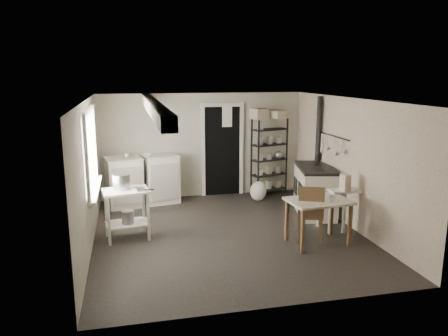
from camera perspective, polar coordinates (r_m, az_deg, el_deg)
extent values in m
plane|color=black|center=(7.65, 0.50, -8.55)|extent=(5.00, 5.00, 0.00)
plane|color=silver|center=(7.16, 0.53, 8.92)|extent=(5.00, 5.00, 0.00)
cube|color=#B2AC98|center=(9.73, -2.84, 2.97)|extent=(4.50, 0.02, 2.30)
cube|color=#B2AC98|center=(5.00, 7.08, -6.10)|extent=(4.50, 0.02, 2.30)
cube|color=#B2AC98|center=(7.16, -17.30, -0.94)|extent=(0.02, 5.00, 2.30)
cube|color=#B2AC98|center=(8.12, 16.17, 0.64)|extent=(0.02, 5.00, 2.30)
cylinder|color=#A6A6A8|center=(7.41, -13.27, -1.95)|extent=(0.33, 0.33, 0.30)
cylinder|color=#A6A6A8|center=(7.25, -11.04, -2.89)|extent=(0.22, 0.22, 0.10)
cylinder|color=#A6A6A8|center=(7.44, -12.43, -6.30)|extent=(0.26, 0.26, 0.22)
imported|color=silver|center=(9.28, -9.99, 1.13)|extent=(0.34, 0.34, 0.07)
imported|color=silver|center=(9.19, -12.61, 0.97)|extent=(0.14, 0.14, 0.09)
imported|color=silver|center=(9.83, 4.58, 4.35)|extent=(0.11, 0.11, 0.20)
cube|color=beige|center=(9.76, 4.65, 8.07)|extent=(0.42, 0.40, 0.23)
cube|color=beige|center=(9.91, 7.10, 7.96)|extent=(0.35, 0.34, 0.18)
cube|color=beige|center=(7.63, 15.59, -1.12)|extent=(0.12, 0.19, 0.28)
imported|color=silver|center=(7.07, 13.94, -3.76)|extent=(0.11, 0.11, 0.10)
ellipsoid|color=silver|center=(9.50, 4.50, -2.89)|extent=(0.37, 0.31, 0.43)
cylinder|color=silver|center=(8.17, 12.32, -6.91)|extent=(0.14, 0.14, 0.14)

